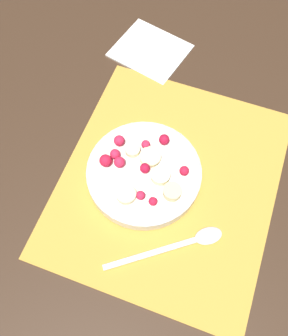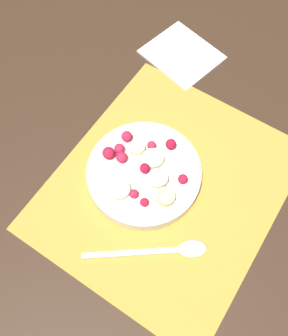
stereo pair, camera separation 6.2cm
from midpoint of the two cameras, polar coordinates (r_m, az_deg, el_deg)
name	(u,v)px [view 2 (the right image)]	position (r m, az deg, el deg)	size (l,w,h in m)	color
ground_plane	(167,187)	(0.65, 6.27, -3.17)	(3.00, 3.00, 0.00)	#382619
placemat	(167,186)	(0.65, 6.29, -3.07)	(0.42, 0.36, 0.01)	gold
fruit_bowl	(144,172)	(0.64, 2.77, -0.93)	(0.20, 0.20, 0.05)	silver
spoon	(171,250)	(0.61, 7.05, -12.63)	(0.13, 0.17, 0.01)	silver
napkin	(182,54)	(0.82, 8.06, 16.66)	(0.15, 0.17, 0.01)	white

